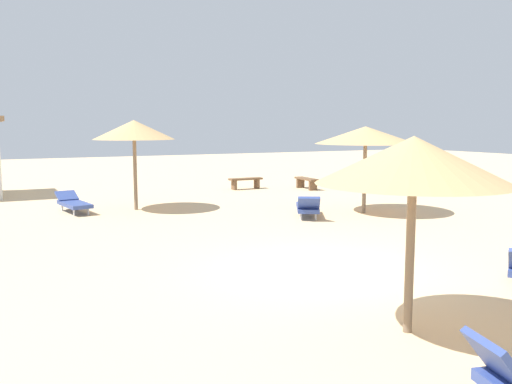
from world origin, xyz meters
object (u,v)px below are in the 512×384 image
lounger_2 (308,207)px  lounger_1 (73,203)px  parasol_2 (366,136)px  parasol_3 (413,161)px  bench_2 (307,181)px  bench_1 (246,181)px  parasol_1 (134,130)px

lounger_2 → lounger_1: bearing=146.1°
lounger_1 → lounger_2: 7.50m
parasol_2 → lounger_1: 9.57m
parasol_3 → bench_2: size_ratio=1.75×
parasol_3 → lounger_2: size_ratio=1.36×
parasol_3 → bench_1: parasol_3 is taller
lounger_2 → parasol_3: bearing=-113.5°
parasol_2 → lounger_2: 2.98m
parasol_3 → bench_2: 16.52m
parasol_2 → parasol_1: bearing=148.7°
parasol_1 → bench_1: parasol_1 is taller
lounger_1 → bench_2: bearing=11.5°
parasol_2 → lounger_1: (-8.30, 4.25, -2.14)m
lounger_2 → bench_1: size_ratio=1.30×
bench_1 → bench_2: same height
parasol_2 → parasol_3: parasol_2 is taller
bench_1 → bench_2: (2.41, -1.17, 0.00)m
parasol_3 → lounger_1: parasol_3 is taller
parasol_3 → lounger_2: (3.64, 8.36, -2.00)m
lounger_2 → bench_1: lounger_2 is taller
parasol_1 → bench_1: bearing=32.1°
parasol_2 → bench_2: size_ratio=2.11×
lounger_2 → bench_2: 7.33m
parasol_3 → parasol_1: bearing=93.1°
lounger_1 → bench_1: 8.32m
parasol_3 → lounger_2: parasol_3 is taller
bench_2 → bench_1: bearing=154.0°
lounger_2 → bench_1: (1.44, 7.41, 0.03)m
parasol_2 → bench_2: 6.87m
parasol_3 → lounger_1: bearing=101.6°
parasol_2 → bench_2: bearing=74.3°
parasol_1 → lounger_2: bearing=-41.6°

